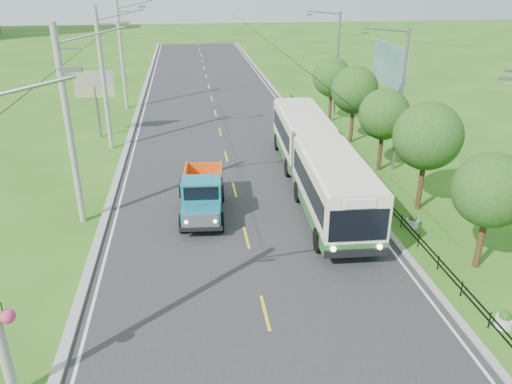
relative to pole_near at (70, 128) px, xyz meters
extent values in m
plane|color=#275F16|center=(8.26, -9.00, -5.09)|extent=(240.00, 240.00, 0.00)
cube|color=#28282B|center=(8.26, 11.00, -5.08)|extent=(14.00, 120.00, 0.02)
cube|color=#9E9E99|center=(1.06, 11.00, -5.02)|extent=(0.40, 120.00, 0.15)
cube|color=#9E9E99|center=(15.41, 11.00, -5.04)|extent=(0.30, 120.00, 0.10)
cube|color=silver|center=(1.61, 11.00, -5.07)|extent=(0.12, 120.00, 0.00)
cube|color=silver|center=(14.91, 11.00, -5.07)|extent=(0.12, 120.00, 0.00)
cube|color=yellow|center=(8.26, -9.00, -5.07)|extent=(0.12, 2.20, 0.00)
cube|color=black|center=(16.26, 5.00, -4.79)|extent=(0.04, 40.00, 0.60)
cube|color=slate|center=(3.06, -12.00, 4.81)|extent=(0.50, 0.18, 0.12)
sphere|color=#D83366|center=(0.31, -12.00, -2.09)|extent=(0.44, 0.44, 0.44)
cylinder|color=gray|center=(-0.04, 0.00, -0.09)|extent=(0.32, 0.32, 10.00)
cube|color=slate|center=(0.46, 0.00, 3.71)|extent=(1.20, 0.10, 0.10)
cube|color=slate|center=(3.06, 0.00, 4.81)|extent=(0.50, 0.18, 0.12)
cylinder|color=gray|center=(-0.04, 12.00, -0.09)|extent=(0.32, 0.32, 10.00)
cube|color=slate|center=(0.46, 12.00, 3.71)|extent=(1.20, 0.10, 0.10)
cube|color=slate|center=(3.06, 12.00, 4.81)|extent=(0.50, 0.18, 0.12)
cylinder|color=gray|center=(-0.04, 24.00, -0.09)|extent=(0.32, 0.32, 10.00)
cube|color=slate|center=(0.46, 24.00, 3.71)|extent=(1.20, 0.10, 0.10)
cylinder|color=#382314|center=(18.06, -7.00, -3.61)|extent=(0.28, 0.28, 2.97)
sphere|color=#1B4513|center=(18.06, -7.00, -1.38)|extent=(3.18, 3.18, 3.18)
sphere|color=#1B4513|center=(18.26, -6.50, -2.02)|extent=(2.33, 2.33, 2.33)
cylinder|color=#382314|center=(18.06, -1.00, -3.41)|extent=(0.28, 0.28, 3.36)
sphere|color=#1B4513|center=(18.06, -1.00, -0.89)|extent=(3.60, 3.60, 3.60)
sphere|color=#1B4513|center=(18.26, -0.50, -1.61)|extent=(2.64, 2.64, 2.64)
cylinder|color=#382314|center=(18.06, 5.00, -3.58)|extent=(0.28, 0.28, 3.02)
sphere|color=#1B4513|center=(18.06, 5.00, -1.31)|extent=(3.24, 3.24, 3.24)
sphere|color=#1B4513|center=(18.26, 5.50, -1.96)|extent=(2.38, 2.38, 2.38)
cylinder|color=#382314|center=(18.06, 11.00, -3.47)|extent=(0.28, 0.28, 3.25)
sphere|color=#1B4513|center=(18.06, 11.00, -1.03)|extent=(3.48, 3.48, 3.48)
sphere|color=#1B4513|center=(18.26, 11.50, -1.73)|extent=(2.55, 2.55, 2.55)
cylinder|color=#382314|center=(18.06, 17.00, -3.55)|extent=(0.28, 0.28, 3.08)
sphere|color=#1B4513|center=(18.06, 17.00, -1.24)|extent=(3.30, 3.30, 3.30)
sphere|color=#1B4513|center=(18.26, 17.50, -1.90)|extent=(2.42, 2.42, 2.42)
cube|color=slate|center=(16.36, -9.00, 3.66)|extent=(0.45, 0.16, 0.12)
cylinder|color=slate|center=(19.06, 5.00, -0.59)|extent=(0.20, 0.20, 9.00)
cylinder|color=slate|center=(17.66, 5.00, 3.81)|extent=(2.80, 0.10, 0.34)
cube|color=slate|center=(16.36, 5.00, 3.66)|extent=(0.45, 0.16, 0.12)
cylinder|color=slate|center=(19.06, 19.00, -0.59)|extent=(0.20, 0.20, 9.00)
cylinder|color=slate|center=(17.66, 19.00, 3.81)|extent=(2.80, 0.10, 0.34)
cube|color=slate|center=(16.36, 19.00, 3.66)|extent=(0.45, 0.16, 0.12)
cylinder|color=silver|center=(16.86, -11.00, -4.89)|extent=(0.64, 0.64, 0.40)
sphere|color=#1B4513|center=(16.86, -11.00, -4.64)|extent=(0.44, 0.44, 0.44)
cylinder|color=silver|center=(16.86, -3.00, -4.89)|extent=(0.64, 0.64, 0.40)
sphere|color=#1B4513|center=(16.86, -3.00, -4.64)|extent=(0.44, 0.44, 0.44)
cylinder|color=silver|center=(16.86, 5.00, -4.89)|extent=(0.64, 0.64, 0.40)
sphere|color=#1B4513|center=(16.86, 5.00, -4.64)|extent=(0.44, 0.44, 0.44)
cylinder|color=silver|center=(16.86, 13.00, -4.89)|extent=(0.64, 0.64, 0.40)
sphere|color=#1B4513|center=(16.86, 13.00, -4.64)|extent=(0.44, 0.44, 0.44)
cylinder|color=slate|center=(-1.24, 15.00, -3.09)|extent=(0.20, 0.20, 4.00)
cube|color=yellow|center=(-1.24, 15.00, -0.89)|extent=(3.00, 0.15, 2.00)
cylinder|color=slate|center=(20.56, 8.50, -2.59)|extent=(0.24, 0.24, 5.00)
cylinder|color=slate|center=(20.56, 13.50, -2.59)|extent=(0.24, 0.24, 5.00)
cube|color=#144C47|center=(20.56, 11.00, 0.71)|extent=(0.20, 6.00, 3.00)
cube|color=#28642A|center=(12.88, -2.11, -4.19)|extent=(3.26, 8.70, 0.63)
cube|color=beige|center=(12.88, -2.11, -2.77)|extent=(3.26, 8.70, 2.21)
cube|color=black|center=(12.88, -2.11, -2.76)|extent=(3.27, 8.02, 1.09)
cube|color=#28642A|center=(13.32, 7.31, -4.19)|extent=(3.23, 8.13, 0.63)
cube|color=beige|center=(13.32, 7.31, -2.77)|extent=(3.23, 8.13, 2.21)
cube|color=black|center=(13.32, 7.31, -2.76)|extent=(3.24, 7.44, 1.09)
cube|color=#4C4C4C|center=(13.10, 2.74, -3.08)|extent=(2.74, 1.27, 2.72)
cube|color=black|center=(12.68, -6.42, -2.96)|extent=(2.57, 0.19, 1.49)
cylinder|color=black|center=(11.46, -4.74, -4.50)|extent=(0.42, 1.20, 1.19)
cylinder|color=black|center=(14.04, -4.86, -4.50)|extent=(0.42, 1.20, 1.19)
cylinder|color=black|center=(11.72, 0.86, -4.50)|extent=(0.42, 1.20, 1.19)
cylinder|color=black|center=(14.30, 0.74, -4.50)|extent=(0.42, 1.20, 1.19)
cylinder|color=black|center=(11.91, 4.74, -4.50)|extent=(0.42, 1.20, 1.19)
cylinder|color=black|center=(14.49, 4.62, -4.50)|extent=(0.42, 1.20, 1.19)
cylinder|color=black|center=(12.15, 9.99, -4.50)|extent=(0.42, 1.20, 1.19)
cylinder|color=black|center=(14.73, 9.87, -4.50)|extent=(0.42, 1.20, 1.19)
cube|color=#17798B|center=(6.11, -2.22, -4.09)|extent=(2.00, 1.42, 0.91)
cube|color=#17798B|center=(6.22, -0.87, -3.64)|extent=(2.11, 1.60, 1.82)
cube|color=black|center=(6.22, -0.87, -3.19)|extent=(2.28, 1.35, 0.64)
cube|color=black|center=(6.27, -0.14, -4.50)|extent=(1.33, 5.51, 0.23)
cube|color=red|center=(6.39, 1.40, -3.60)|extent=(2.29, 2.88, 1.18)
cylinder|color=black|center=(5.17, -1.97, -4.59)|extent=(0.39, 1.02, 1.00)
cylinder|color=black|center=(7.08, -2.12, -4.59)|extent=(0.39, 1.02, 1.00)
cylinder|color=black|center=(5.46, 1.65, -4.59)|extent=(0.39, 1.02, 1.00)
cylinder|color=black|center=(7.36, 1.51, -4.59)|extent=(0.39, 1.02, 1.00)
camera|label=1|loc=(5.75, -24.47, 6.91)|focal=35.00mm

